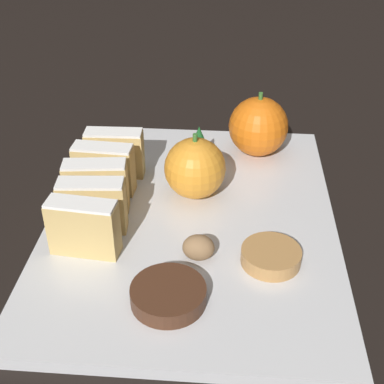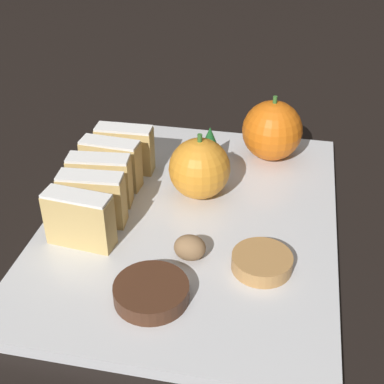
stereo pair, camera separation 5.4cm
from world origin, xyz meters
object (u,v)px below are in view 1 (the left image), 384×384
Objects in this scene: chocolate_cookie at (168,295)px; orange_far at (194,168)px; orange_near at (258,127)px; walnut at (198,247)px.

orange_far is at bearing 86.70° from chocolate_cookie.
orange_near is at bearing 73.08° from chocolate_cookie.
orange_far is 2.48× the size of walnut.
orange_far is 0.11m from walnut.
orange_far is at bearing 96.39° from walnut.
orange_far is 1.15× the size of chocolate_cookie.
orange_near is 0.12m from orange_far.
orange_near is at bearing 54.39° from orange_far.
orange_far is (-0.07, -0.10, -0.00)m from orange_near.
walnut is (-0.06, -0.21, -0.02)m from orange_near.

